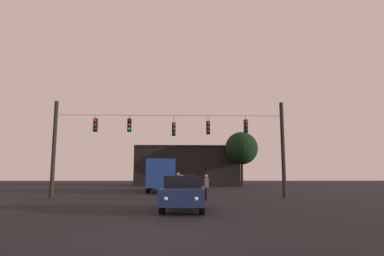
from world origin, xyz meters
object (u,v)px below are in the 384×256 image
car_near_right (184,192)px  pedestrian_crossing_center (178,184)px  city_bus (161,173)px  pedestrian_crossing_left (182,186)px  pedestrian_crossing_right (206,186)px  tree_left_silhouette (241,148)px

car_near_right → pedestrian_crossing_center: 8.20m
car_near_right → pedestrian_crossing_center: pedestrian_crossing_center is taller
city_bus → car_near_right: (2.21, -18.99, -1.07)m
car_near_right → pedestrian_crossing_left: 6.74m
city_bus → pedestrian_crossing_left: bearing=-80.3°
pedestrian_crossing_center → city_bus: bearing=99.7°
car_near_right → pedestrian_crossing_left: size_ratio=2.75×
pedestrian_crossing_right → tree_left_silhouette: (7.34, 28.44, 4.73)m
car_near_right → tree_left_silhouette: 35.97m
city_bus → car_near_right: size_ratio=2.51×
tree_left_silhouette → city_bus: bearing=-125.2°
city_bus → tree_left_silhouette: tree_left_silhouette is taller
car_near_right → tree_left_silhouette: bearing=75.8°
city_bus → tree_left_silhouette: bearing=54.8°
city_bus → pedestrian_crossing_left: (2.09, -12.24, -0.96)m
car_near_right → pedestrian_crossing_center: bearing=92.6°
tree_left_silhouette → car_near_right: bearing=-104.2°
city_bus → pedestrian_crossing_center: size_ratio=6.33×
car_near_right → pedestrian_crossing_right: (1.41, 6.11, 0.11)m
city_bus → pedestrian_crossing_left: size_ratio=6.92×
pedestrian_crossing_left → pedestrian_crossing_right: bearing=-22.4°
pedestrian_crossing_center → pedestrian_crossing_right: pedestrian_crossing_center is taller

